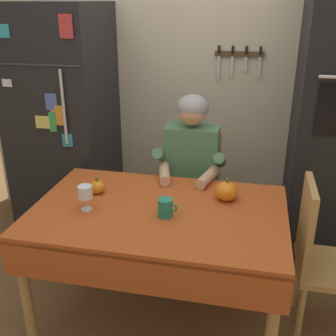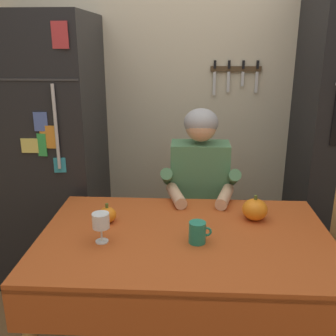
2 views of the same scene
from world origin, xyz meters
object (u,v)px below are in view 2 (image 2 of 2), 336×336
Objects in this scene: dining_table at (185,252)px; coffee_mug at (198,232)px; refrigerator at (50,152)px; seated_person at (200,191)px; pumpkin_medium at (107,215)px; chair_behind_person at (198,212)px; wine_glass at (101,222)px; pumpkin_large at (255,209)px.

coffee_mug reaches higher than dining_table.
seated_person is at bearing -15.14° from refrigerator.
pumpkin_medium reaches higher than dining_table.
chair_behind_person is at bearing 84.11° from dining_table.
coffee_mug is 0.50m from pumpkin_medium.
pumpkin_medium is (-0.46, 0.19, -0.01)m from coffee_mug.
wine_glass is at bearing -59.36° from refrigerator.
coffee_mug and pumpkin_medium have the same top height.
dining_table is 1.12× the size of seated_person.
chair_behind_person is at bearing 53.50° from pumpkin_medium.
refrigerator reaches higher than pumpkin_large.
pumpkin_large is at bearing 20.67° from wine_glass.
chair_behind_person is (0.08, 0.79, -0.14)m from dining_table.
pumpkin_large is (0.30, 0.26, 0.01)m from coffee_mug.
refrigerator reaches higher than chair_behind_person.
seated_person is 0.83m from wine_glass.
pumpkin_large is at bearing -64.66° from chair_behind_person.
refrigerator is 16.99× the size of coffee_mug.
refrigerator reaches higher than wine_glass.
chair_behind_person is at bearing 115.34° from pumpkin_large.
refrigerator is 17.60× the size of pumpkin_medium.
seated_person is (-0.00, -0.19, 0.23)m from chair_behind_person.
wine_glass is at bearing -118.50° from chair_behind_person.
wine_glass reaches higher than pumpkin_large.
chair_behind_person is 6.93× the size of pumpkin_large.
wine_glass is 0.80m from pumpkin_large.
coffee_mug is (0.06, -0.05, 0.13)m from dining_table.
wine_glass reaches higher than pumpkin_medium.
pumpkin_large reaches higher than coffee_mug.
chair_behind_person is 0.86m from pumpkin_medium.
wine_glass is at bearing -177.62° from coffee_mug.
coffee_mug is 0.45m from wine_glass.
wine_glass is (0.56, -0.95, -0.06)m from refrigerator.
wine_glass is at bearing -159.33° from pumpkin_large.
wine_glass is (-0.39, -0.07, 0.19)m from dining_table.
coffee_mug is at bearing -92.24° from seated_person.
refrigerator is 1.29× the size of dining_table.
seated_person is at bearing 125.04° from pumpkin_large.
refrigerator is at bearing 120.64° from wine_glass.
chair_behind_person is at bearing 90.00° from seated_person.
chair_behind_person is 8.78× the size of coffee_mug.
seated_person is 0.67m from pumpkin_medium.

